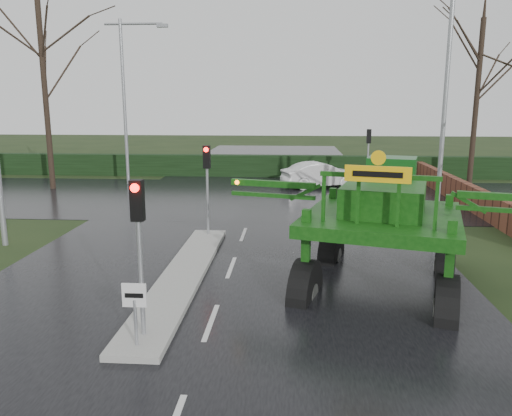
# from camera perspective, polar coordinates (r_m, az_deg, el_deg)

# --- Properties ---
(ground) EXTENTS (140.00, 140.00, 0.00)m
(ground) POSITION_cam_1_polar(r_m,az_deg,el_deg) (12.03, -5.16, -12.95)
(ground) COLOR black
(ground) RESTS_ON ground
(road_main) EXTENTS (14.00, 80.00, 0.02)m
(road_main) POSITION_cam_1_polar(r_m,az_deg,el_deg) (21.45, -0.95, -1.72)
(road_main) COLOR black
(road_main) RESTS_ON ground
(road_cross) EXTENTS (80.00, 12.00, 0.02)m
(road_cross) POSITION_cam_1_polar(r_m,az_deg,el_deg) (27.30, 0.14, 1.23)
(road_cross) COLOR black
(road_cross) RESTS_ON ground
(median_island) EXTENTS (1.20, 10.00, 0.16)m
(median_island) POSITION_cam_1_polar(r_m,az_deg,el_deg) (14.96, -8.30, -7.60)
(median_island) COLOR gray
(median_island) RESTS_ON ground
(hedge_row) EXTENTS (44.00, 0.90, 1.50)m
(hedge_row) POSITION_cam_1_polar(r_m,az_deg,el_deg) (35.08, 1.02, 4.83)
(hedge_row) COLOR black
(hedge_row) RESTS_ON ground
(brick_wall) EXTENTS (0.40, 20.00, 1.20)m
(brick_wall) POSITION_cam_1_polar(r_m,az_deg,el_deg) (28.49, 21.72, 2.05)
(brick_wall) COLOR #592D1E
(brick_wall) RESTS_ON ground
(keep_left_sign) EXTENTS (0.50, 0.07, 1.35)m
(keep_left_sign) POSITION_cam_1_polar(r_m,az_deg,el_deg) (10.56, -13.69, -10.63)
(keep_left_sign) COLOR gray
(keep_left_sign) RESTS_ON ground
(traffic_signal_near) EXTENTS (0.26, 0.33, 3.52)m
(traffic_signal_near) POSITION_cam_1_polar(r_m,az_deg,el_deg) (10.54, -13.30, -1.89)
(traffic_signal_near) COLOR gray
(traffic_signal_near) RESTS_ON ground
(traffic_signal_mid) EXTENTS (0.26, 0.33, 3.52)m
(traffic_signal_mid) POSITION_cam_1_polar(r_m,az_deg,el_deg) (18.69, -5.63, 4.27)
(traffic_signal_mid) COLOR gray
(traffic_signal_mid) RESTS_ON ground
(traffic_signal_far) EXTENTS (0.26, 0.33, 3.52)m
(traffic_signal_far) POSITION_cam_1_polar(r_m,az_deg,el_deg) (31.23, 12.73, 7.07)
(traffic_signal_far) COLOR gray
(traffic_signal_far) RESTS_ON ground
(street_light_right) EXTENTS (3.85, 0.30, 10.00)m
(street_light_right) POSITION_cam_1_polar(r_m,az_deg,el_deg) (23.67, 20.23, 13.45)
(street_light_right) COLOR gray
(street_light_right) RESTS_ON ground
(street_light_left_far) EXTENTS (3.85, 0.30, 10.00)m
(street_light_left_far) POSITION_cam_1_polar(r_m,az_deg,el_deg) (32.37, -14.38, 13.18)
(street_light_left_far) COLOR gray
(street_light_left_far) RESTS_ON ground
(tree_left_far) EXTENTS (7.70, 7.70, 13.26)m
(tree_left_far) POSITION_cam_1_polar(r_m,az_deg,el_deg) (32.20, -23.18, 14.69)
(tree_left_far) COLOR black
(tree_left_far) RESTS_ON ground
(tree_right_far) EXTENTS (7.00, 7.00, 12.05)m
(tree_right_far) POSITION_cam_1_polar(r_m,az_deg,el_deg) (33.72, 24.08, 13.34)
(tree_right_far) COLOR black
(tree_right_far) RESTS_ON ground
(crop_sprayer) EXTENTS (8.54, 6.39, 4.93)m
(crop_sprayer) POSITION_cam_1_polar(r_m,az_deg,el_deg) (13.16, 6.06, -0.06)
(crop_sprayer) COLOR black
(crop_sprayer) RESTS_ON ground
(white_sedan) EXTENTS (4.93, 3.18, 1.53)m
(white_sedan) POSITION_cam_1_polar(r_m,az_deg,el_deg) (30.79, 7.32, 2.34)
(white_sedan) COLOR silver
(white_sedan) RESTS_ON ground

